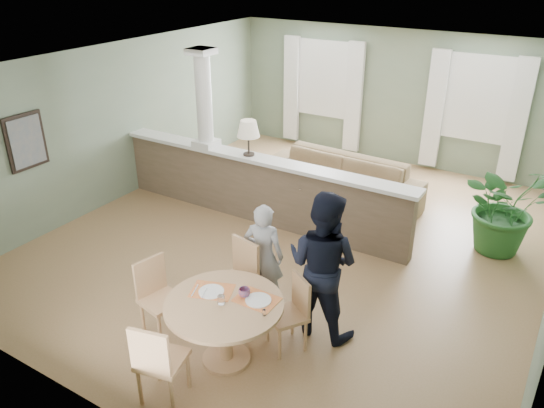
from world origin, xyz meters
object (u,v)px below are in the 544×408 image
Objects in this scene: chair_far_man at (292,309)px; dining_table at (225,315)px; sofa at (336,183)px; chair_far_boy at (239,276)px; man_person at (323,264)px; chair_near at (158,360)px; houseplant at (505,206)px; child_person at (264,256)px; chair_side at (157,294)px.

dining_table is at bearing -95.94° from chair_far_man.
chair_far_man is at bearing -69.35° from sofa.
sofa is at bearing 141.33° from chair_far_man.
chair_far_boy reaches higher than sofa.
man_person is at bearing 104.21° from chair_far_man.
dining_table is (0.67, -4.17, 0.19)m from sofa.
chair_near reaches higher than chair_far_man.
dining_table is 1.31× the size of chair_near.
houseplant is at bearing 0.36° from sofa.
chair_far_boy is 1.07m from man_person.
man_person is at bearing -64.85° from sofa.
chair_far_boy is at bearing 52.07° from child_person.
houseplant reaches higher than chair_far_man.
chair_side reaches higher than dining_table.
dining_table reaches higher than sofa.
chair_far_man is (1.15, -3.59, 0.06)m from sofa.
child_person is (-2.27, -2.97, -0.02)m from houseplant.
chair_near is 1.02× the size of chair_side.
chair_far_boy is at bearing 114.88° from dining_table.
houseplant reaches higher than chair_side.
chair_side reaches higher than sofa.
dining_table is 1.44× the size of chair_far_man.
man_person is at bearing 57.96° from dining_table.
man_person reaches higher than dining_table.
chair_far_man is 0.60m from man_person.
chair_far_boy reaches higher than chair_near.
chair_side is (-1.44, -0.58, 0.03)m from chair_far_man.
chair_side is at bearing -60.85° from chair_near.
dining_table is 1.34× the size of chair_side.
chair_side is (-0.61, -0.75, -0.03)m from chair_far_boy.
chair_side is 0.53× the size of man_person.
chair_far_man is at bearing -129.40° from chair_near.
houseplant reaches higher than chair_far_boy.
child_person is at bearing -78.54° from sofa.
houseplant is at bearing 62.95° from dining_table.
child_person reaches higher than chair_far_boy.
man_person is (0.15, 0.42, 0.41)m from chair_far_man.
man_person is (1.59, 1.00, 0.37)m from chair_side.
dining_table is 0.77m from chair_far_man.
man_person is at bearing 160.05° from child_person.
chair_far_man is (-1.59, -3.47, -0.23)m from houseplant.
houseplant is at bearing -23.83° from chair_side.
houseplant is 1.03× the size of child_person.
child_person is 0.78× the size of man_person.
child_person is 0.86m from man_person.
dining_table is 0.71× the size of man_person.
chair_near reaches higher than sofa.
houseplant is 1.13× the size of dining_table.
houseplant is (2.74, -0.12, 0.29)m from sofa.
chair_side is at bearing 179.94° from dining_table.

